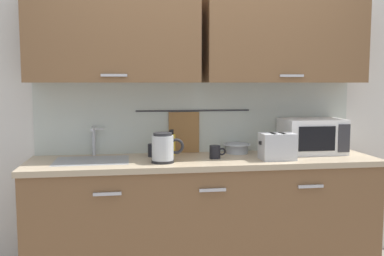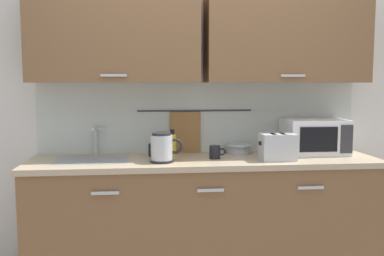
{
  "view_description": "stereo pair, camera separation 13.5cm",
  "coord_description": "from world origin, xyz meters",
  "px_view_note": "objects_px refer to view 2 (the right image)",
  "views": [
    {
      "loc": [
        -0.55,
        -2.76,
        1.45
      ],
      "look_at": [
        -0.09,
        0.33,
        1.12
      ],
      "focal_mm": 40.28,
      "sensor_mm": 36.0,
      "label": 1
    },
    {
      "loc": [
        -0.41,
        -2.77,
        1.45
      ],
      "look_at": [
        -0.09,
        0.33,
        1.12
      ],
      "focal_mm": 40.28,
      "sensor_mm": 36.0,
      "label": 2
    }
  ],
  "objects_px": {
    "microwave": "(314,137)",
    "mug_near_sink": "(154,150)",
    "mug_by_kettle": "(215,152)",
    "electric_kettle": "(162,148)",
    "mixing_bowl": "(238,148)",
    "dish_soap_bottle": "(172,144)",
    "toaster": "(278,147)"
  },
  "relations": [
    {
      "from": "microwave",
      "to": "mug_near_sink",
      "type": "xyz_separation_m",
      "value": [
        -1.24,
        0.02,
        -0.09
      ]
    },
    {
      "from": "dish_soap_bottle",
      "to": "mug_near_sink",
      "type": "xyz_separation_m",
      "value": [
        -0.14,
        -0.05,
        -0.04
      ]
    },
    {
      "from": "microwave",
      "to": "mug_near_sink",
      "type": "bearing_deg",
      "value": 179.29
    },
    {
      "from": "mug_near_sink",
      "to": "mixing_bowl",
      "type": "relative_size",
      "value": 0.56
    },
    {
      "from": "toaster",
      "to": "dish_soap_bottle",
      "type": "bearing_deg",
      "value": 157.56
    },
    {
      "from": "dish_soap_bottle",
      "to": "mixing_bowl",
      "type": "relative_size",
      "value": 0.92
    },
    {
      "from": "mixing_bowl",
      "to": "toaster",
      "type": "xyz_separation_m",
      "value": [
        0.22,
        -0.31,
        0.05
      ]
    },
    {
      "from": "mug_by_kettle",
      "to": "microwave",
      "type": "bearing_deg",
      "value": 9.32
    },
    {
      "from": "microwave",
      "to": "toaster",
      "type": "bearing_deg",
      "value": -146.76
    },
    {
      "from": "mug_by_kettle",
      "to": "toaster",
      "type": "bearing_deg",
      "value": -14.25
    },
    {
      "from": "electric_kettle",
      "to": "mixing_bowl",
      "type": "height_order",
      "value": "electric_kettle"
    },
    {
      "from": "electric_kettle",
      "to": "microwave",
      "type": "bearing_deg",
      "value": 11.29
    },
    {
      "from": "mug_by_kettle",
      "to": "electric_kettle",
      "type": "bearing_deg",
      "value": -164.75
    },
    {
      "from": "electric_kettle",
      "to": "mug_by_kettle",
      "type": "distance_m",
      "value": 0.4
    },
    {
      "from": "dish_soap_bottle",
      "to": "microwave",
      "type": "bearing_deg",
      "value": -3.22
    },
    {
      "from": "mug_near_sink",
      "to": "toaster",
      "type": "relative_size",
      "value": 0.47
    },
    {
      "from": "dish_soap_bottle",
      "to": "mug_by_kettle",
      "type": "distance_m",
      "value": 0.36
    },
    {
      "from": "dish_soap_bottle",
      "to": "mixing_bowl",
      "type": "distance_m",
      "value": 0.52
    },
    {
      "from": "mug_near_sink",
      "to": "mixing_bowl",
      "type": "bearing_deg",
      "value": 5.02
    },
    {
      "from": "electric_kettle",
      "to": "mixing_bowl",
      "type": "relative_size",
      "value": 1.06
    },
    {
      "from": "electric_kettle",
      "to": "mug_near_sink",
      "type": "bearing_deg",
      "value": 101.76
    },
    {
      "from": "dish_soap_bottle",
      "to": "toaster",
      "type": "distance_m",
      "value": 0.79
    },
    {
      "from": "mixing_bowl",
      "to": "mug_by_kettle",
      "type": "height_order",
      "value": "mug_by_kettle"
    },
    {
      "from": "microwave",
      "to": "dish_soap_bottle",
      "type": "distance_m",
      "value": 1.1
    },
    {
      "from": "mug_near_sink",
      "to": "toaster",
      "type": "xyz_separation_m",
      "value": [
        0.87,
        -0.26,
        0.05
      ]
    },
    {
      "from": "dish_soap_bottle",
      "to": "mixing_bowl",
      "type": "xyz_separation_m",
      "value": [
        0.52,
        0.01,
        -0.04
      ]
    },
    {
      "from": "electric_kettle",
      "to": "dish_soap_bottle",
      "type": "bearing_deg",
      "value": 73.83
    },
    {
      "from": "dish_soap_bottle",
      "to": "mug_near_sink",
      "type": "relative_size",
      "value": 1.63
    },
    {
      "from": "microwave",
      "to": "mug_by_kettle",
      "type": "height_order",
      "value": "microwave"
    },
    {
      "from": "microwave",
      "to": "dish_soap_bottle",
      "type": "height_order",
      "value": "microwave"
    },
    {
      "from": "dish_soap_bottle",
      "to": "electric_kettle",
      "type": "bearing_deg",
      "value": -106.17
    },
    {
      "from": "mug_near_sink",
      "to": "mug_by_kettle",
      "type": "bearing_deg",
      "value": -18.38
    }
  ]
}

